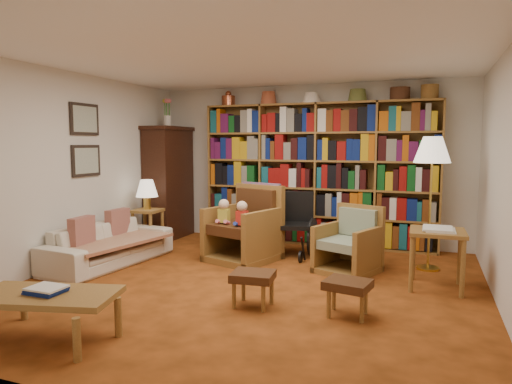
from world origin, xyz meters
The scene contains 23 objects.
floor centered at (0.00, 0.00, 0.00)m, with size 5.00×5.00×0.00m, color #A24B19.
ceiling centered at (0.00, 0.00, 2.50)m, with size 5.00×5.00×0.00m, color white.
wall_back centered at (0.00, 2.50, 1.25)m, with size 5.00×5.00×0.00m, color silver.
wall_front centered at (0.00, -2.50, 1.25)m, with size 5.00×5.00×0.00m, color silver.
wall_left centered at (-2.50, 0.00, 1.25)m, with size 5.00×5.00×0.00m, color silver.
wall_right centered at (2.50, 0.00, 1.25)m, with size 5.00×5.00×0.00m, color silver.
bookshelf centered at (0.20, 2.33, 1.17)m, with size 3.60×0.30×2.42m.
curio_cabinet centered at (-2.25, 2.00, 0.95)m, with size 0.50×0.95×2.40m.
framed_pictures centered at (-2.48, 0.30, 1.62)m, with size 0.03×0.52×0.97m.
sofa centered at (-2.05, 0.19, 0.26)m, with size 0.71×1.81×0.53m, color beige.
sofa_throw centered at (-2.00, 0.19, 0.30)m, with size 0.79×1.48×0.04m, color beige.
cushion_left centered at (-2.18, 0.54, 0.45)m, with size 0.12×0.38×0.38m, color maroon.
cushion_right centered at (-2.18, -0.16, 0.45)m, with size 0.12×0.38×0.38m, color maroon.
side_table_lamp centered at (-2.15, 1.21, 0.43)m, with size 0.41×0.41×0.58m.
table_lamp centered at (-2.15, 1.21, 0.89)m, with size 0.33×0.33×0.45m.
armchair_leather centered at (-0.49, 1.10, 0.42)m, with size 1.05×1.06×1.03m.
armchair_sage centered at (0.93, 1.00, 0.31)m, with size 0.89×0.88×0.81m.
wheelchair centered at (0.10, 1.51, 0.41)m, with size 0.53×0.72×0.90m.
floor_lamp centered at (1.86, 1.40, 1.43)m, with size 0.44×0.44×1.66m.
side_table_papers centered at (1.94, 0.62, 0.54)m, with size 0.58×0.58×0.67m.
footstool_a centered at (0.28, -0.61, 0.28)m, with size 0.44×0.38×0.34m.
footstool_b centered at (1.18, -0.53, 0.27)m, with size 0.45×0.40×0.34m.
coffee_table centered at (-1.01, -1.89, 0.33)m, with size 1.22×0.83×0.43m.
Camera 1 is at (1.83, -4.61, 1.57)m, focal length 32.00 mm.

